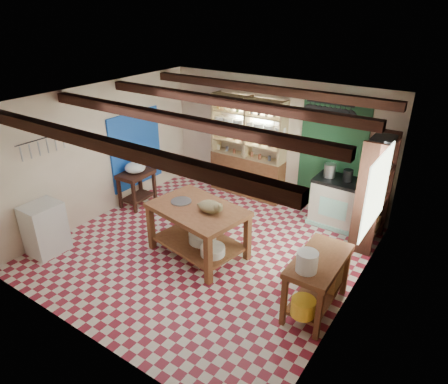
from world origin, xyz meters
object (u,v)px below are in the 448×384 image
Objects in this scene: white_cabinet at (45,229)px; stove at (339,202)px; work_table at (198,231)px; prep_table at (137,189)px; cat at (210,207)px; right_counter at (317,284)px.

stove is at bearing 44.15° from white_cabinet.
work_table is 1.63× the size of stove.
cat reaches higher than prep_table.
right_counter is at bearing 15.67° from white_cabinet.
prep_table is at bearing 163.17° from cat.
white_cabinet is 2.89m from cat.
white_cabinet is at bearing -135.26° from stove.
stove is at bearing 102.45° from right_counter.
cat is at bearing 11.31° from work_table.
cat reaches higher than work_table.
white_cabinet is at bearing -164.75° from right_counter.
white_cabinet is (-2.20, -1.42, 0.01)m from work_table.
stove is at bearing 64.76° from work_table.
white_cabinet is (-0.02, -2.15, 0.08)m from prep_table.
work_table reaches higher than prep_table.
stove is (1.62, 2.32, 0.03)m from work_table.
right_counter is at bearing -14.77° from prep_table.
work_table reaches higher than right_counter.
work_table is at bearing 174.95° from right_counter.
prep_table is at bearing -157.00° from stove.
cat is (2.46, 1.43, 0.53)m from white_cabinet.
white_cabinet is at bearing -150.12° from cat.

